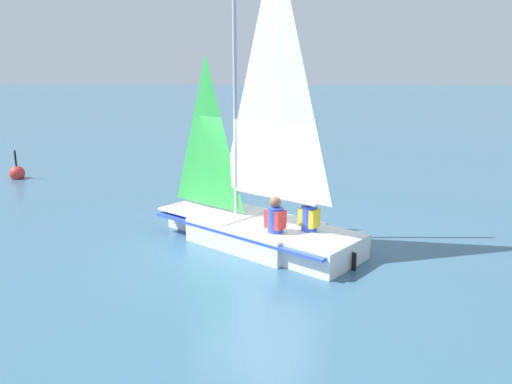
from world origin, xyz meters
TOP-DOWN VIEW (x-y plane):
  - ground_plane at (0.00, 0.00)m, footprint 260.00×260.00m
  - sailboat_main at (-0.02, 0.02)m, footprint 4.44×3.90m
  - sailor_helm at (-0.41, 0.71)m, footprint 0.43×0.42m
  - sailor_crew at (-1.05, 0.56)m, footprint 0.43×0.42m
  - buoy_marker at (8.24, -5.80)m, footprint 0.49×0.49m

SIDE VIEW (x-z plane):
  - ground_plane at x=0.00m, z-range 0.00..0.00m
  - buoy_marker at x=8.24m, z-range -0.32..0.68m
  - sailor_helm at x=-0.41m, z-range 0.04..1.20m
  - sailor_crew at x=-1.05m, z-range 0.05..1.21m
  - sailboat_main at x=-0.02m, z-range -2.24..3.71m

